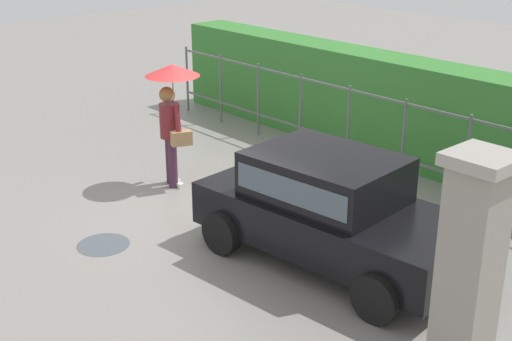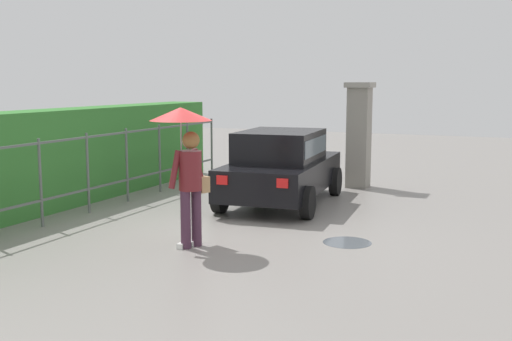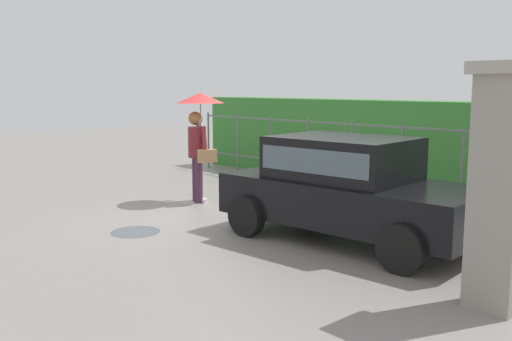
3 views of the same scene
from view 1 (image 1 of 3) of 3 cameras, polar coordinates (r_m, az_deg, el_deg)
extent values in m
plane|color=gray|center=(11.06, -3.17, -3.09)|extent=(40.00, 40.00, 0.00)
cube|color=black|center=(9.27, 6.31, -4.19)|extent=(3.84, 1.99, 0.60)
cube|color=black|center=(9.11, 5.70, -0.50)|extent=(2.03, 1.61, 0.60)
cube|color=#4C5B66|center=(9.10, 5.70, -0.39)|extent=(1.88, 1.62, 0.33)
cylinder|color=black|center=(9.47, 15.43, -6.19)|extent=(0.61, 0.24, 0.60)
cylinder|color=black|center=(8.17, 9.78, -10.31)|extent=(0.61, 0.24, 0.60)
cylinder|color=black|center=(10.68, 3.58, -2.23)|extent=(0.61, 0.24, 0.60)
cylinder|color=black|center=(9.55, -2.85, -5.14)|extent=(0.61, 0.24, 0.60)
cube|color=red|center=(10.69, 0.11, 0.31)|extent=(0.08, 0.20, 0.16)
cube|color=red|center=(9.96, -4.17, -1.33)|extent=(0.08, 0.20, 0.16)
cylinder|color=#47283D|center=(11.96, -7.05, 0.91)|extent=(0.15, 0.15, 0.86)
cylinder|color=#47283D|center=(11.78, -6.81, 0.60)|extent=(0.15, 0.15, 0.86)
cube|color=white|center=(12.11, -6.70, -0.79)|extent=(0.26, 0.10, 0.08)
cube|color=white|center=(11.93, -6.45, -1.12)|extent=(0.26, 0.10, 0.08)
cylinder|color=maroon|center=(11.65, -7.08, 4.08)|extent=(0.34, 0.34, 0.58)
sphere|color=#DBAD89|center=(11.53, -7.18, 6.13)|extent=(0.22, 0.22, 0.22)
sphere|color=olive|center=(11.52, -7.33, 6.21)|extent=(0.25, 0.25, 0.25)
cylinder|color=maroon|center=(11.86, -6.98, 4.54)|extent=(0.24, 0.16, 0.56)
cylinder|color=maroon|center=(11.45, -6.43, 3.97)|extent=(0.24, 0.16, 0.56)
cylinder|color=#B2B2B7|center=(11.65, -6.78, 5.86)|extent=(0.02, 0.02, 0.77)
cone|color=red|center=(11.53, -6.88, 8.17)|extent=(0.91, 0.91, 0.19)
cube|color=tan|center=(11.50, -6.13, 2.66)|extent=(0.27, 0.37, 0.24)
cube|color=gray|center=(7.04, 17.02, -8.43)|extent=(0.48, 0.48, 2.30)
cube|color=#9E998E|center=(6.55, 18.13, 0.85)|extent=(0.60, 0.60, 0.12)
cylinder|color=#59605B|center=(16.20, -5.66, 7.47)|extent=(0.05, 0.05, 1.50)
cylinder|color=#59605B|center=(15.26, -2.91, 6.70)|extent=(0.05, 0.05, 1.50)
cylinder|color=#59605B|center=(14.36, 0.18, 5.82)|extent=(0.05, 0.05, 1.50)
cylinder|color=#59605B|center=(13.51, 3.66, 4.80)|extent=(0.05, 0.05, 1.50)
cylinder|color=#59605B|center=(12.72, 7.57, 3.63)|extent=(0.05, 0.05, 1.50)
cylinder|color=#59605B|center=(12.01, 11.97, 2.29)|extent=(0.05, 0.05, 1.50)
cylinder|color=#59605B|center=(11.38, 16.87, 0.78)|extent=(0.05, 0.05, 1.50)
cube|color=#59605B|center=(12.54, 7.72, 6.55)|extent=(9.77, 0.03, 0.04)
cube|color=#59605B|center=(12.81, 7.51, 2.35)|extent=(9.77, 0.03, 0.04)
cube|color=#387F33|center=(13.40, 10.39, 5.25)|extent=(10.77, 0.90, 1.90)
cylinder|color=#4C545B|center=(10.12, -12.41, -5.96)|extent=(0.74, 0.74, 0.00)
camera|label=2|loc=(17.24, -36.28, 10.16)|focal=43.68mm
camera|label=3|loc=(2.41, -15.72, -54.69)|focal=39.17mm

